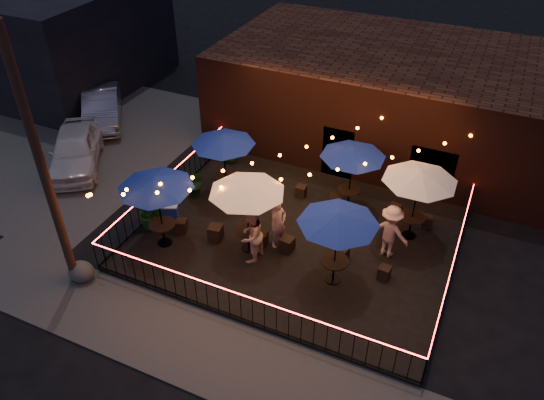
{
  "coord_description": "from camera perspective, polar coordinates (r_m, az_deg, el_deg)",
  "views": [
    {
      "loc": [
        4.92,
        -10.68,
        11.64
      ],
      "look_at": [
        -0.9,
        2.01,
        1.37
      ],
      "focal_mm": 35.0,
      "sensor_mm": 36.0,
      "label": 1
    }
  ],
  "objects": [
    {
      "name": "patio",
      "position": [
        17.86,
        2.6,
        -4.08
      ],
      "size": [
        10.0,
        8.0,
        0.15
      ],
      "primitive_type": "cube",
      "color": "black",
      "rests_on": "ground"
    },
    {
      "name": "bistro_chair_0",
      "position": [
        18.12,
        -9.74,
        -2.73
      ],
      "size": [
        0.48,
        0.48,
        0.45
      ],
      "primitive_type": "cube",
      "rotation": [
        0.0,
        0.0,
        0.33
      ],
      "color": "black",
      "rests_on": "patio"
    },
    {
      "name": "bistro_chair_5",
      "position": [
        17.13,
        1.65,
        -4.76
      ],
      "size": [
        0.44,
        0.44,
        0.47
      ],
      "primitive_type": "cube",
      "rotation": [
        0.0,
        0.0,
        3.02
      ],
      "color": "black",
      "rests_on": "patio"
    },
    {
      "name": "bistro_chair_11",
      "position": [
        18.82,
        16.3,
        -2.22
      ],
      "size": [
        0.43,
        0.43,
        0.41
      ],
      "primitive_type": "cube",
      "rotation": [
        0.0,
        0.0,
        3.41
      ],
      "color": "black",
      "rests_on": "patio"
    },
    {
      "name": "cafe_table_0",
      "position": [
        16.44,
        -12.41,
        1.76
      ],
      "size": [
        3.06,
        3.06,
        2.61
      ],
      "rotation": [
        0.0,
        0.0,
        -0.36
      ],
      "color": "black",
      "rests_on": "patio"
    },
    {
      "name": "cafe_table_4",
      "position": [
        14.81,
        7.17,
        -2.03
      ],
      "size": [
        2.97,
        2.97,
        2.59
      ],
      "rotation": [
        0.0,
        0.0,
        0.32
      ],
      "color": "black",
      "rests_on": "patio"
    },
    {
      "name": "patron_a",
      "position": [
        16.91,
        0.64,
        -2.55
      ],
      "size": [
        0.65,
        0.75,
        1.75
      ],
      "primitive_type": "imported",
      "rotation": [
        0.0,
        0.0,
        1.14
      ],
      "color": "tan",
      "rests_on": "patio"
    },
    {
      "name": "cafe_table_3",
      "position": [
        18.01,
        8.72,
        5.05
      ],
      "size": [
        2.88,
        2.88,
        2.47
      ],
      "rotation": [
        0.0,
        0.0,
        -0.35
      ],
      "color": "black",
      "rests_on": "patio"
    },
    {
      "name": "utility_pole",
      "position": [
        15.17,
        -23.39,
        2.82
      ],
      "size": [
        0.26,
        0.26,
        8.0
      ],
      "primitive_type": "cylinder",
      "color": "#332115",
      "rests_on": "ground"
    },
    {
      "name": "cafe_table_1",
      "position": [
        18.55,
        -5.27,
        6.41
      ],
      "size": [
        2.87,
        2.87,
        2.5
      ],
      "rotation": [
        0.0,
        0.0,
        -0.33
      ],
      "color": "black",
      "rests_on": "patio"
    },
    {
      "name": "cafe_table_5",
      "position": [
        17.0,
        15.66,
        2.45
      ],
      "size": [
        3.07,
        3.07,
        2.61
      ],
      "rotation": [
        0.0,
        0.0,
        -0.37
      ],
      "color": "black",
      "rests_on": "patio"
    },
    {
      "name": "bistro_chair_1",
      "position": [
        17.62,
        -6.08,
        -3.51
      ],
      "size": [
        0.5,
        0.5,
        0.51
      ],
      "primitive_type": "cube",
      "rotation": [
        0.0,
        0.0,
        3.31
      ],
      "color": "black",
      "rests_on": "patio"
    },
    {
      "name": "patron_c",
      "position": [
        16.92,
        12.61,
        -3.33
      ],
      "size": [
        1.32,
        0.91,
        1.86
      ],
      "primitive_type": "imported",
      "rotation": [
        0.0,
        0.0,
        2.95
      ],
      "color": "tan",
      "rests_on": "patio"
    },
    {
      "name": "bistro_chair_3",
      "position": [
        19.58,
        -3.08,
        1.23
      ],
      "size": [
        0.46,
        0.46,
        0.49
      ],
      "primitive_type": "cube",
      "rotation": [
        0.0,
        0.0,
        3.03
      ],
      "color": "black",
      "rests_on": "patio"
    },
    {
      "name": "fence_front",
      "position": [
        14.84,
        -3.38,
        -11.47
      ],
      "size": [
        10.0,
        0.04,
        1.04
      ],
      "color": "black",
      "rests_on": "patio"
    },
    {
      "name": "ground",
      "position": [
        16.55,
        -0.08,
        -8.36
      ],
      "size": [
        110.0,
        110.0,
        0.0
      ],
      "primitive_type": "plane",
      "color": "black",
      "rests_on": "ground"
    },
    {
      "name": "cafe_table_2",
      "position": [
        15.87,
        -2.73,
        1.27
      ],
      "size": [
        2.43,
        2.43,
        2.61
      ],
      "rotation": [
        0.0,
        0.0,
        -0.03
      ],
      "color": "black",
      "rests_on": "patio"
    },
    {
      "name": "bistro_chair_4",
      "position": [
        17.37,
        -1.12,
        -4.13
      ],
      "size": [
        0.42,
        0.42,
        0.44
      ],
      "primitive_type": "cube",
      "rotation": [
        0.0,
        0.0,
        0.16
      ],
      "color": "black",
      "rests_on": "patio"
    },
    {
      "name": "potted_shrub_b",
      "position": [
        19.39,
        -8.24,
        1.74
      ],
      "size": [
        0.67,
        0.54,
        1.2
      ],
      "primitive_type": "imported",
      "rotation": [
        0.0,
        0.0,
        0.02
      ],
      "color": "#0D400D",
      "rests_on": "patio"
    },
    {
      "name": "sidewalk",
      "position": [
        14.64,
        -5.63,
        -16.41
      ],
      "size": [
        18.0,
        2.5,
        0.05
      ],
      "primitive_type": "cube",
      "color": "#44413F",
      "rests_on": "ground"
    },
    {
      "name": "potted_shrub_a",
      "position": [
        18.2,
        -12.78,
        -1.2
      ],
      "size": [
        1.37,
        1.24,
        1.34
      ],
      "primitive_type": "imported",
      "rotation": [
        0.0,
        0.0,
        -0.18
      ],
      "color": "#0D380C",
      "rests_on": "patio"
    },
    {
      "name": "bistro_chair_9",
      "position": [
        16.57,
        11.98,
        -7.62
      ],
      "size": [
        0.37,
        0.37,
        0.41
      ],
      "primitive_type": "cube",
      "rotation": [
        0.0,
        0.0,
        3.06
      ],
      "color": "black",
      "rests_on": "patio"
    },
    {
      "name": "car_silver",
      "position": [
        25.77,
        -17.84,
        9.53
      ],
      "size": [
        3.98,
        4.52,
        1.48
      ],
      "primitive_type": "imported",
      "rotation": [
        0.0,
        0.0,
        0.66
      ],
      "color": "gray",
      "rests_on": "ground"
    },
    {
      "name": "bistro_chair_10",
      "position": [
        18.95,
        12.99,
        -1.17
      ],
      "size": [
        0.5,
        0.5,
        0.48
      ],
      "primitive_type": "cube",
      "rotation": [
        0.0,
        0.0,
        -0.27
      ],
      "color": "black",
      "rests_on": "patio"
    },
    {
      "name": "parking_lot",
      "position": [
        25.24,
        -21.67,
        6.18
      ],
      "size": [
        11.0,
        12.0,
        0.02
      ],
      "primitive_type": "cube",
      "color": "#44413F",
      "rests_on": "ground"
    },
    {
      "name": "fence_right",
      "position": [
        16.77,
        18.76,
        -6.95
      ],
      "size": [
        0.04,
        8.0,
        1.04
      ],
      "rotation": [
        0.0,
        0.0,
        1.57
      ],
      "color": "black",
      "rests_on": "patio"
    },
    {
      "name": "boulder",
      "position": [
        17.27,
        -19.83,
        -7.25
      ],
      "size": [
        1.09,
        1.02,
        0.67
      ],
      "primitive_type": "ellipsoid",
      "rotation": [
        0.0,
        0.0,
        -0.42
      ],
      "color": "#4A4A45",
      "rests_on": "ground"
    },
    {
      "name": "car_white",
      "position": [
        22.63,
        -20.42,
        5.13
      ],
      "size": [
        3.99,
        4.68,
        1.51
      ],
      "primitive_type": "imported",
      "rotation": [
        0.0,
        0.0,
        0.6
      ],
      "color": "white",
      "rests_on": "ground"
    },
    {
      "name": "bistro_chair_6",
      "position": [
        19.52,
        3.14,
        0.97
      ],
      "size": [
        0.38,
        0.38,
        0.42
      ],
      "primitive_type": "cube",
      "rotation": [
        0.0,
        0.0,
        0.06
      ],
      "color": "black",
      "rests_on": "patio"
    },
    {
      "name": "background_building",
      "position": [
        31.57,
        -24.66,
        16.37
      ],
      "size": [
        12.0,
        9.0,
        5.0
      ],
      "primitive_type": "cube",
      "color": "black",
      "rests_on": "ground"
    },
    {
      "name": "bistro_chair_7",
      "position": [
        19.03,
        6.8,
        -0.14
      ],
      "size": [
        0.53,
        0.53,
        0.51
      ],
      "primitive_type": "cube",
      "rotation": [
        0.0,
        0.0,
        3.42
      ],
      "color": "black",
      "rests_on": "patio"
    },
    {
      "name": "festoon_lights",
      "position": [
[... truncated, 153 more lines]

